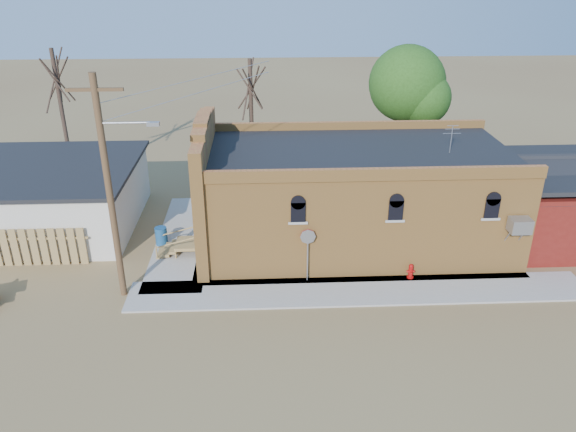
{
  "coord_description": "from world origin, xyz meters",
  "views": [
    {
      "loc": [
        -2.38,
        -18.66,
        12.63
      ],
      "look_at": [
        -1.35,
        3.33,
        2.4
      ],
      "focal_mm": 35.0,
      "sensor_mm": 36.0,
      "label": 1
    }
  ],
  "objects_px": {
    "stop_sign": "(308,242)",
    "trash_barrel": "(161,236)",
    "utility_pole": "(110,186)",
    "fire_hydrant": "(411,271)",
    "brick_bar": "(349,197)"
  },
  "relations": [
    {
      "from": "stop_sign",
      "to": "trash_barrel",
      "type": "distance_m",
      "value": 7.75
    },
    {
      "from": "utility_pole",
      "to": "trash_barrel",
      "type": "xyz_separation_m",
      "value": [
        0.84,
        4.23,
        -4.26
      ]
    },
    {
      "from": "utility_pole",
      "to": "fire_hydrant",
      "type": "height_order",
      "value": "utility_pole"
    },
    {
      "from": "brick_bar",
      "to": "stop_sign",
      "type": "distance_m",
      "value": 4.34
    },
    {
      "from": "utility_pole",
      "to": "stop_sign",
      "type": "xyz_separation_m",
      "value": [
        7.54,
        0.6,
        -2.84
      ]
    },
    {
      "from": "fire_hydrant",
      "to": "brick_bar",
      "type": "bearing_deg",
      "value": 136.79
    },
    {
      "from": "fire_hydrant",
      "to": "stop_sign",
      "type": "height_order",
      "value": "stop_sign"
    },
    {
      "from": "trash_barrel",
      "to": "stop_sign",
      "type": "bearing_deg",
      "value": -28.43
    },
    {
      "from": "trash_barrel",
      "to": "utility_pole",
      "type": "bearing_deg",
      "value": -101.3
    },
    {
      "from": "stop_sign",
      "to": "utility_pole",
      "type": "bearing_deg",
      "value": -154.34
    },
    {
      "from": "utility_pole",
      "to": "brick_bar",
      "type": "bearing_deg",
      "value": 23.69
    },
    {
      "from": "brick_bar",
      "to": "fire_hydrant",
      "type": "bearing_deg",
      "value": -59.33
    },
    {
      "from": "stop_sign",
      "to": "trash_barrel",
      "type": "xyz_separation_m",
      "value": [
        -6.7,
        3.63,
        -1.42
      ]
    },
    {
      "from": "brick_bar",
      "to": "utility_pole",
      "type": "bearing_deg",
      "value": -156.31
    },
    {
      "from": "brick_bar",
      "to": "utility_pole",
      "type": "relative_size",
      "value": 1.82
    }
  ]
}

